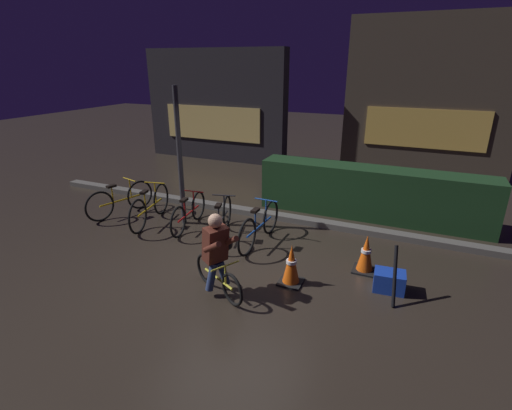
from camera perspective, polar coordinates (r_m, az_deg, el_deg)
ground_plane at (r=6.43m, az=-3.84°, el=-9.01°), size 40.00×40.00×0.00m
sidewalk_curb at (r=8.22m, az=3.23°, el=-1.68°), size 12.00×0.24×0.12m
hedge_row at (r=8.49m, az=16.93°, el=1.71°), size 4.80×0.70×1.10m
storefront_left at (r=13.23m, az=-6.08°, el=14.53°), size 4.96×0.54×3.60m
storefront_right at (r=12.17m, az=24.52°, el=14.27°), size 4.64×0.54×4.42m
street_post at (r=7.73m, az=-11.33°, el=6.86°), size 0.10×0.10×2.78m
parked_bike_leftmost at (r=8.85m, az=-19.63°, el=0.74°), size 0.55×1.59×0.76m
parked_bike_left_mid at (r=8.20m, az=-15.58°, el=-0.22°), size 0.49×1.72×0.80m
parked_bike_center_left at (r=7.79m, az=-10.05°, el=-1.15°), size 0.46×1.54×0.71m
parked_bike_center_right at (r=7.31m, az=-5.24°, el=-2.23°), size 0.53×1.61×0.76m
parked_bike_right_mid at (r=7.00m, az=0.53°, el=-3.14°), size 0.46×1.70×0.78m
traffic_cone_near at (r=5.83m, az=5.31°, el=-8.92°), size 0.36×0.36×0.65m
traffic_cone_far at (r=6.36m, az=16.12°, el=-7.06°), size 0.36×0.36×0.64m
blue_crate at (r=6.05m, az=19.31°, el=-10.70°), size 0.47×0.36×0.30m
cyclist at (r=5.47m, az=-5.72°, el=-7.27°), size 1.07×0.67×1.25m
closed_umbrella at (r=5.71m, az=20.07°, el=-9.94°), size 0.14×0.41×0.79m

